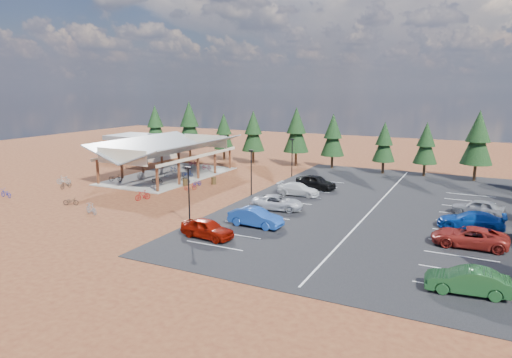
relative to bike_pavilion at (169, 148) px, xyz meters
name	(u,v)px	position (x,y,z in m)	size (l,w,h in m)	color
ground	(204,194)	(10.00, -7.00, -3.82)	(140.00, 140.00, 0.00)	#602919
asphalt_lot	(375,207)	(28.50, -4.00, -3.80)	(27.00, 44.00, 0.04)	black
concrete_pad	(170,176)	(0.00, 0.00, -3.77)	(10.60, 18.60, 0.10)	gray
bike_pavilion	(169,148)	(0.00, 0.00, 0.00)	(11.65, 19.40, 4.97)	brown
outbuilding	(142,146)	(-14.00, 11.00, -1.80)	(11.00, 7.00, 3.90)	#ADA593
lamp_post_0	(189,191)	(15.00, -17.00, -0.85)	(0.50, 0.25, 5.14)	black
lamp_post_1	(251,169)	(15.00, -5.00, -0.85)	(0.50, 0.25, 5.14)	black
lamp_post_2	(292,155)	(15.00, 7.00, -0.85)	(0.50, 0.25, 5.14)	black
trash_bin_0	(185,183)	(5.55, -4.30, -3.37)	(0.60, 0.60, 0.90)	#3E2E16
trash_bin_1	(214,181)	(8.08, -1.78, -3.37)	(0.60, 0.60, 0.90)	#3E2E16
pine_0	(155,125)	(-14.55, 15.36, 1.52)	(3.76, 3.76, 8.75)	#382314
pine_1	(189,123)	(-6.87, 14.80, 2.03)	(4.11, 4.11, 9.58)	#382314
pine_2	(224,132)	(-0.50, 15.38, 0.86)	(3.30, 3.30, 7.68)	#382314
pine_3	(253,131)	(5.40, 14.45, 1.25)	(3.57, 3.57, 8.31)	#382314
pine_4	(296,130)	(12.26, 15.35, 1.65)	(3.85, 3.85, 8.96)	#382314
pine_5	(333,135)	(17.95, 15.51, 1.13)	(3.48, 3.48, 8.11)	#382314
pine_6	(384,142)	(25.51, 14.80, 0.59)	(3.11, 3.11, 7.24)	#382314
pine_7	(426,143)	(30.91, 15.35, 0.66)	(3.15, 3.15, 7.35)	#382314
pine_8	(478,138)	(37.11, 14.93, 1.72)	(3.90, 3.90, 9.08)	#382314
bike_0	(115,178)	(-3.67, -6.43, -3.24)	(0.64, 1.84, 0.97)	black
bike_1	(141,176)	(-1.74, -3.80, -3.25)	(0.45, 1.58, 0.95)	gray
bike_2	(173,168)	(-1.41, 2.67, -3.28)	(0.58, 1.67, 0.88)	navy
bike_3	(193,163)	(-1.53, 7.80, -3.27)	(0.42, 1.50, 0.90)	maroon
bike_4	(157,180)	(1.87, -5.06, -3.26)	(0.61, 1.75, 0.92)	black
bike_5	(170,174)	(1.06, -1.34, -3.21)	(0.48, 1.71, 1.03)	gray
bike_6	(187,174)	(2.60, 0.41, -3.31)	(0.54, 1.56, 0.82)	#1D3C9D
bike_7	(206,167)	(2.23, 5.67, -3.22)	(0.47, 1.67, 1.00)	maroon
bike_8	(66,185)	(-6.46, -11.72, -3.38)	(0.59, 1.69, 0.89)	black
bike_9	(64,180)	(-8.60, -10.19, -3.28)	(0.51, 1.80, 1.08)	#93979B
bike_10	(6,193)	(-8.68, -17.92, -3.34)	(0.64, 1.83, 0.96)	navy
bike_11	(143,195)	(5.60, -12.16, -3.28)	(0.51, 1.80, 1.08)	maroon
bike_12	(71,201)	(0.38, -17.11, -3.40)	(0.56, 1.60, 0.84)	black
bike_13	(91,209)	(4.87, -18.68, -3.26)	(0.53, 1.86, 1.12)	gray
bike_14	(197,183)	(6.99, -3.84, -3.40)	(0.56, 1.61, 0.85)	navy
bike_15	(190,187)	(7.43, -5.92, -3.38)	(0.42, 1.47, 0.89)	maroon
bike_16	(186,179)	(4.44, -2.65, -3.38)	(0.59, 1.71, 0.90)	black
car_0	(207,228)	(18.54, -19.65, -3.01)	(1.83, 4.54, 1.55)	#840F03
car_1	(256,217)	(20.62, -15.15, -2.99)	(1.69, 4.84, 1.59)	#19449E
car_2	(277,202)	(20.08, -9.27, -3.07)	(2.36, 5.12, 1.42)	#B5B6BE
car_3	(298,189)	(19.74, -2.73, -3.09)	(1.93, 4.75, 1.38)	white
car_4	(316,182)	(20.38, 1.29, -2.95)	(1.96, 4.87, 1.66)	black
car_5	(467,281)	(37.58, -21.33, -3.01)	(1.64, 4.70, 1.55)	#1D4C22
car_6	(469,237)	(37.40, -12.51, -3.03)	(2.52, 5.46, 1.52)	maroon
car_7	(471,220)	(37.37, -7.72, -3.01)	(2.16, 5.32, 1.54)	#0B3DA0
car_8	(478,207)	(37.82, -2.85, -3.00)	(1.86, 4.62, 1.58)	gray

